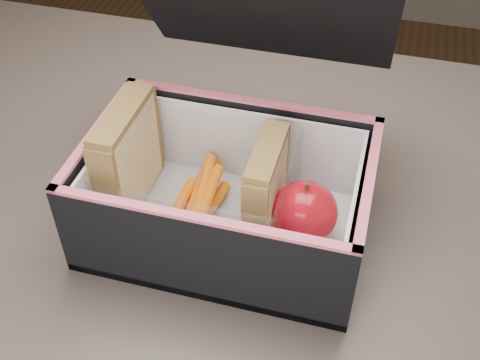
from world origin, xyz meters
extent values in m
cube|color=brown|center=(0.00, 0.00, 0.73)|extent=(1.20, 0.80, 0.03)
cube|color=#382D26|center=(-0.55, 0.35, 0.36)|extent=(0.05, 0.05, 0.72)
cube|color=black|center=(0.00, 0.14, 0.92)|extent=(0.26, 0.11, 0.14)
cube|color=#E4C68A|center=(-0.12, 0.01, 0.82)|extent=(0.01, 0.10, 0.10)
cube|color=#BD565B|center=(-0.11, 0.01, 0.81)|extent=(0.01, 0.09, 0.10)
cube|color=#E4C68A|center=(-0.10, 0.01, 0.82)|extent=(0.01, 0.10, 0.10)
cube|color=brown|center=(-0.11, 0.01, 0.87)|extent=(0.03, 0.10, 0.01)
cube|color=#E4C68A|center=(0.03, 0.01, 0.81)|extent=(0.01, 0.08, 0.09)
cube|color=#BD565B|center=(0.03, 0.01, 0.81)|extent=(0.01, 0.08, 0.08)
cube|color=#E4C68A|center=(0.04, 0.01, 0.81)|extent=(0.01, 0.08, 0.09)
cube|color=brown|center=(0.03, 0.01, 0.86)|extent=(0.02, 0.09, 0.01)
cylinder|color=orange|center=(-0.04, 0.04, 0.77)|extent=(0.02, 0.09, 0.01)
cylinder|color=orange|center=(-0.04, 0.02, 0.78)|extent=(0.02, 0.09, 0.01)
cylinder|color=orange|center=(-0.03, 0.01, 0.79)|extent=(0.02, 0.09, 0.01)
cylinder|color=orange|center=(-0.02, 0.00, 0.77)|extent=(0.02, 0.09, 0.01)
cylinder|color=orange|center=(-0.05, -0.02, 0.78)|extent=(0.02, 0.09, 0.01)
cylinder|color=orange|center=(-0.02, 0.00, 0.79)|extent=(0.02, 0.09, 0.01)
cylinder|color=orange|center=(-0.05, 0.04, 0.77)|extent=(0.03, 0.09, 0.01)
cube|color=white|center=(0.07, 0.00, 0.77)|extent=(0.09, 0.09, 0.01)
ellipsoid|color=#9A0617|center=(0.07, 0.00, 0.80)|extent=(0.07, 0.07, 0.06)
cylinder|color=#4C331B|center=(0.07, 0.00, 0.83)|extent=(0.00, 0.01, 0.01)
camera|label=1|loc=(0.12, -0.40, 1.21)|focal=45.00mm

